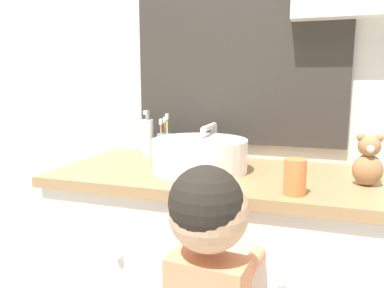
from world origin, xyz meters
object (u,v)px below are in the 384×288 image
(teddy_bear, at_px, (368,161))
(drinking_cup, at_px, (295,177))
(soap_dispenser, at_px, (148,137))
(toothbrush_holder, at_px, (165,144))
(sink_basin, at_px, (200,154))

(teddy_bear, relative_size, drinking_cup, 1.58)
(soap_dispenser, bearing_deg, drinking_cup, -30.91)
(toothbrush_holder, bearing_deg, sink_basin, -40.07)
(drinking_cup, bearing_deg, toothbrush_holder, 146.13)
(sink_basin, bearing_deg, drinking_cup, -29.45)
(toothbrush_holder, height_order, soap_dispenser, soap_dispenser)
(teddy_bear, bearing_deg, toothbrush_holder, 165.00)
(toothbrush_holder, distance_m, soap_dispenser, 0.09)
(sink_basin, relative_size, teddy_bear, 2.44)
(toothbrush_holder, height_order, drinking_cup, toothbrush_holder)
(soap_dispenser, relative_size, teddy_bear, 1.20)
(drinking_cup, bearing_deg, soap_dispenser, 149.09)
(sink_basin, height_order, toothbrush_holder, toothbrush_holder)
(sink_basin, relative_size, toothbrush_holder, 2.16)
(toothbrush_holder, bearing_deg, drinking_cup, -33.87)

